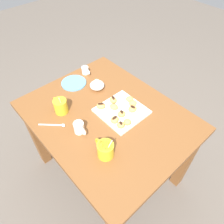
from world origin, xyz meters
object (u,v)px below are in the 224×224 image
(beignet_0, at_px, (113,100))
(beignet_9, at_px, (101,105))
(chocolate_sauce_pitcher, at_px, (85,70))
(beignet_8, at_px, (121,125))
(cream_pitcher_white, at_px, (79,127))
(beignet_3, at_px, (122,114))
(beignet_5, at_px, (133,103))
(saucer_sky_left, at_px, (74,83))
(beignet_1, at_px, (133,109))
(beignet_2, at_px, (130,99))
(pastry_plate_square, at_px, (122,111))
(coffee_mug_yellow_left, at_px, (105,149))
(beignet_6, at_px, (114,107))
(ice_cream_bowl, at_px, (97,85))
(beignet_4, at_px, (127,122))
(coffee_mug_yellow_right, at_px, (60,106))
(beignet_7, at_px, (115,120))
(dining_table, at_px, (107,127))

(beignet_0, bearing_deg, beignet_9, 80.15)
(chocolate_sauce_pitcher, bearing_deg, beignet_8, 163.11)
(cream_pitcher_white, distance_m, beignet_3, 0.27)
(beignet_0, relative_size, beignet_5, 1.02)
(saucer_sky_left, xyz_separation_m, beignet_1, (-0.48, -0.11, 0.03))
(chocolate_sauce_pitcher, bearing_deg, beignet_2, -176.80)
(pastry_plate_square, relative_size, cream_pitcher_white, 2.58)
(coffee_mug_yellow_left, relative_size, beignet_2, 2.75)
(saucer_sky_left, xyz_separation_m, beignet_2, (-0.41, -0.16, 0.03))
(chocolate_sauce_pitcher, height_order, beignet_6, chocolate_sauce_pitcher)
(ice_cream_bowl, bearing_deg, beignet_4, 167.69)
(coffee_mug_yellow_left, distance_m, coffee_mug_yellow_right, 0.42)
(beignet_2, height_order, beignet_4, beignet_4)
(beignet_2, bearing_deg, coffee_mug_yellow_right, 58.63)
(chocolate_sauce_pitcher, distance_m, beignet_0, 0.39)
(cream_pitcher_white, bearing_deg, ice_cream_bowl, -54.20)
(beignet_3, distance_m, beignet_6, 0.08)
(coffee_mug_yellow_left, bearing_deg, beignet_1, -70.20)
(beignet_2, height_order, beignet_7, beignet_7)
(saucer_sky_left, height_order, beignet_8, beignet_8)
(pastry_plate_square, height_order, saucer_sky_left, pastry_plate_square)
(pastry_plate_square, height_order, beignet_7, beignet_7)
(coffee_mug_yellow_left, relative_size, beignet_6, 2.51)
(beignet_7, distance_m, beignet_9, 0.14)
(beignet_9, bearing_deg, beignet_6, -140.33)
(dining_table, xyz_separation_m, beignet_6, (-0.00, -0.06, 0.16))
(beignet_2, xyz_separation_m, beignet_7, (-0.07, 0.20, 0.00))
(cream_pitcher_white, xyz_separation_m, beignet_6, (-0.01, -0.26, -0.01))
(beignet_4, relative_size, beignet_5, 0.92)
(beignet_1, distance_m, beignet_6, 0.11)
(ice_cream_bowl, relative_size, saucer_sky_left, 0.57)
(beignet_1, bearing_deg, beignet_4, 118.78)
(pastry_plate_square, xyz_separation_m, beignet_3, (-0.03, 0.03, 0.03))
(dining_table, relative_size, beignet_4, 22.12)
(cream_pitcher_white, distance_m, beignet_7, 0.21)
(saucer_sky_left, relative_size, beignet_8, 3.89)
(ice_cream_bowl, xyz_separation_m, beignet_6, (-0.24, 0.06, -0.00))
(dining_table, relative_size, coffee_mug_yellow_left, 7.51)
(beignet_3, height_order, beignet_8, same)
(chocolate_sauce_pitcher, relative_size, beignet_3, 1.89)
(pastry_plate_square, relative_size, saucer_sky_left, 1.52)
(ice_cream_bowl, bearing_deg, coffee_mug_yellow_left, 145.37)
(pastry_plate_square, distance_m, beignet_2, 0.11)
(beignet_1, distance_m, beignet_8, 0.15)
(dining_table, relative_size, beignet_7, 18.49)
(coffee_mug_yellow_right, height_order, beignet_6, coffee_mug_yellow_right)
(pastry_plate_square, bearing_deg, beignet_3, 135.34)
(beignet_7, bearing_deg, beignet_6, -42.00)
(beignet_3, bearing_deg, saucer_sky_left, 3.43)
(pastry_plate_square, bearing_deg, beignet_4, 152.82)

